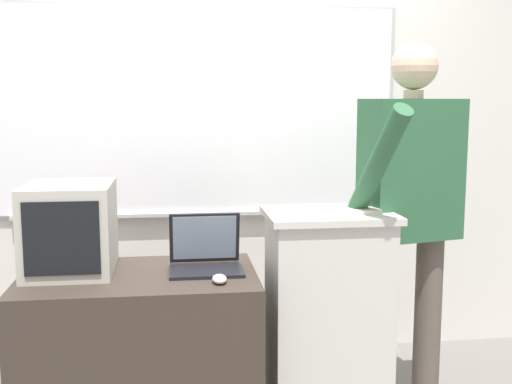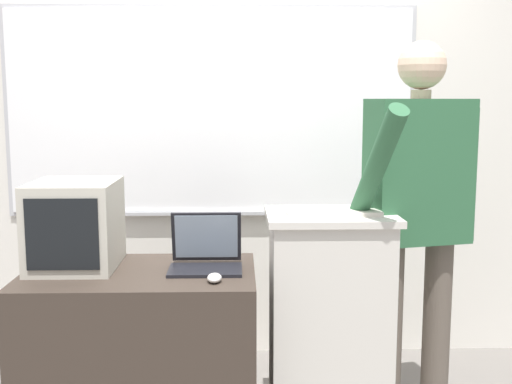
% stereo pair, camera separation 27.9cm
% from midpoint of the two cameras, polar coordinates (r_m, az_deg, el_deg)
% --- Properties ---
extents(back_wall, '(6.40, 0.17, 2.69)m').
position_cam_midpoint_polar(back_wall, '(3.77, -4.84, 5.67)').
color(back_wall, silver).
rests_on(back_wall, ground_plane).
extents(lectern_podium, '(0.57, 0.44, 1.02)m').
position_cam_midpoint_polar(lectern_podium, '(2.99, 3.65, -11.37)').
color(lectern_podium, beige).
rests_on(lectern_podium, ground_plane).
extents(side_desk, '(1.01, 0.64, 0.77)m').
position_cam_midpoint_polar(side_desk, '(2.97, -12.95, -14.32)').
color(side_desk, '#382D26').
rests_on(side_desk, ground_plane).
extents(person_presenter, '(0.63, 0.63, 1.77)m').
position_cam_midpoint_polar(person_presenter, '(3.04, 11.03, -0.92)').
color(person_presenter, brown).
rests_on(person_presenter, ground_plane).
extents(laptop, '(0.32, 0.26, 0.24)m').
position_cam_midpoint_polar(laptop, '(2.86, -7.33, -5.47)').
color(laptop, black).
rests_on(laptop, side_desk).
extents(wireless_keyboard, '(0.41, 0.11, 0.02)m').
position_cam_midpoint_polar(wireless_keyboard, '(2.81, 4.06, -1.77)').
color(wireless_keyboard, beige).
rests_on(wireless_keyboard, lectern_podium).
extents(computer_mouse_by_laptop, '(0.06, 0.10, 0.03)m').
position_cam_midpoint_polar(computer_mouse_by_laptop, '(2.65, -6.31, -7.73)').
color(computer_mouse_by_laptop, silver).
rests_on(computer_mouse_by_laptop, side_desk).
extents(crt_monitor, '(0.37, 0.44, 0.39)m').
position_cam_midpoint_polar(crt_monitor, '(2.93, -18.87, -3.09)').
color(crt_monitor, '#BCB7A8').
rests_on(crt_monitor, side_desk).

